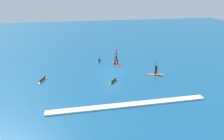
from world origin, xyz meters
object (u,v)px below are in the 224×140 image
at_px(surfer_on_red_board, 116,62).
at_px(marker_buoy, 116,53).
at_px(surfer_on_orange_board, 156,72).
at_px(surfer_on_blue_board, 99,61).
at_px(surfer_on_green_board, 113,81).
at_px(surfer_on_white_board, 43,80).

bearing_deg(surfer_on_red_board, marker_buoy, -35.02).
relative_size(surfer_on_orange_board, marker_buoy, 2.23).
xyz_separation_m(surfer_on_blue_board, marker_buoy, (4.21, 3.76, 0.06)).
bearing_deg(surfer_on_red_board, surfer_on_green_board, 141.98).
relative_size(surfer_on_blue_board, surfer_on_red_board, 0.91).
xyz_separation_m(surfer_on_blue_board, surfer_on_green_board, (0.84, -9.57, -0.02)).
xyz_separation_m(surfer_on_blue_board, surfer_on_red_board, (2.86, -2.29, 0.27)).
bearing_deg(surfer_on_blue_board, surfer_on_red_board, 68.57).
relative_size(surfer_on_blue_board, surfer_on_green_board, 1.22).
height_order(surfer_on_blue_board, surfer_on_white_board, surfer_on_blue_board).
height_order(surfer_on_orange_board, surfer_on_red_board, surfer_on_orange_board).
relative_size(surfer_on_red_board, surfer_on_green_board, 1.34).
bearing_deg(surfer_on_green_board, surfer_on_orange_board, 139.01).
relative_size(surfer_on_red_board, marker_buoy, 2.48).
distance_m(surfer_on_white_board, surfer_on_green_board, 10.44).
bearing_deg(surfer_on_orange_board, surfer_on_white_board, 12.66).
xyz_separation_m(surfer_on_green_board, marker_buoy, (3.37, 13.33, 0.08)).
bearing_deg(marker_buoy, surfer_on_blue_board, -138.16).
bearing_deg(surfer_on_green_board, surfer_on_blue_board, -137.42).
distance_m(surfer_on_orange_board, surfer_on_green_board, 7.28).
xyz_separation_m(surfer_on_orange_board, surfer_on_green_board, (-7.13, -1.44, -0.32)).
distance_m(surfer_on_orange_board, surfer_on_white_board, 17.30).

